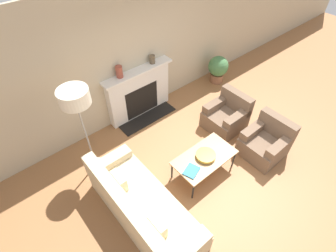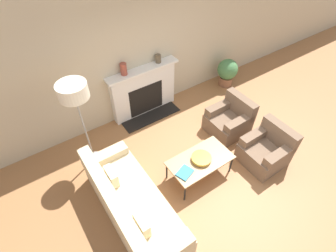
# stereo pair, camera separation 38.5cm
# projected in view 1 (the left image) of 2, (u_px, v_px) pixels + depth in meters

# --- Properties ---
(ground_plane) EXTENTS (18.00, 18.00, 0.00)m
(ground_plane) POSITION_uv_depth(u_px,v_px,m) (217.00, 169.00, 5.08)
(ground_plane) COLOR #99663D
(wall_back) EXTENTS (18.00, 0.06, 2.90)m
(wall_back) POSITION_uv_depth(u_px,v_px,m) (138.00, 53.00, 5.38)
(wall_back) COLOR #BCAD8E
(wall_back) RESTS_ON ground_plane
(fireplace) EXTENTS (1.66, 0.59, 1.17)m
(fireplace) POSITION_uv_depth(u_px,v_px,m) (139.00, 93.00, 5.85)
(fireplace) COLOR silver
(fireplace) RESTS_ON ground_plane
(couch) EXTENTS (0.85, 2.19, 0.85)m
(couch) POSITION_uv_depth(u_px,v_px,m) (142.00, 208.00, 4.17)
(couch) COLOR #CCB78E
(couch) RESTS_ON ground_plane
(armchair_near) EXTENTS (0.78, 0.76, 0.80)m
(armchair_near) POSITION_uv_depth(u_px,v_px,m) (266.00, 142.00, 5.17)
(armchair_near) COLOR brown
(armchair_near) RESTS_ON ground_plane
(armchair_far) EXTENTS (0.78, 0.76, 0.80)m
(armchair_far) POSITION_uv_depth(u_px,v_px,m) (227.00, 116.00, 5.72)
(armchair_far) COLOR brown
(armchair_far) RESTS_ON ground_plane
(coffee_table) EXTENTS (1.16, 0.64, 0.45)m
(coffee_table) POSITION_uv_depth(u_px,v_px,m) (205.00, 158.00, 4.75)
(coffee_table) COLOR tan
(coffee_table) RESTS_ON ground_plane
(bowl) EXTENTS (0.36, 0.36, 0.07)m
(bowl) POSITION_uv_depth(u_px,v_px,m) (206.00, 155.00, 4.69)
(bowl) COLOR #BC8E2D
(bowl) RESTS_ON coffee_table
(book) EXTENTS (0.33, 0.30, 0.02)m
(book) POSITION_uv_depth(u_px,v_px,m) (191.00, 171.00, 4.50)
(book) COLOR teal
(book) RESTS_ON coffee_table
(floor_lamp) EXTENTS (0.48, 0.48, 1.83)m
(floor_lamp) POSITION_uv_depth(u_px,v_px,m) (76.00, 103.00, 4.03)
(floor_lamp) COLOR gray
(floor_lamp) RESTS_ON ground_plane
(mantel_vase_left) EXTENTS (0.14, 0.14, 0.25)m
(mantel_vase_left) POSITION_uv_depth(u_px,v_px,m) (119.00, 72.00, 5.16)
(mantel_vase_left) COLOR brown
(mantel_vase_left) RESTS_ON fireplace
(mantel_vase_center_left) EXTENTS (0.13, 0.13, 0.18)m
(mantel_vase_center_left) POSITION_uv_depth(u_px,v_px,m) (152.00, 59.00, 5.55)
(mantel_vase_center_left) COLOR brown
(mantel_vase_center_left) RESTS_ON fireplace
(potted_plant) EXTENTS (0.52, 0.52, 0.73)m
(potted_plant) POSITION_uv_depth(u_px,v_px,m) (218.00, 68.00, 6.86)
(potted_plant) COLOR brown
(potted_plant) RESTS_ON ground_plane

